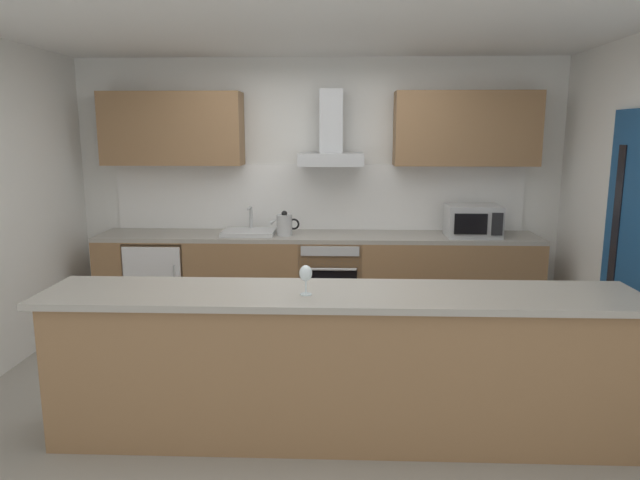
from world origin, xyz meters
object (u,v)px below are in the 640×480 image
object	(u,v)px
microwave	(473,221)
kettle	(285,225)
range_hood	(331,142)
oven	(330,279)
wine_glass	(306,274)
refrigerator	(162,281)
sink	(249,231)

from	to	relation	value
microwave	kettle	bearing A→B (deg)	-179.81
range_hood	oven	bearing A→B (deg)	-90.00
microwave	range_hood	size ratio (longest dim) A/B	0.69
oven	kettle	world-z (taller)	kettle
wine_glass	refrigerator	bearing A→B (deg)	125.53
microwave	wine_glass	xyz separation A→B (m)	(-1.45, -2.18, 0.01)
oven	range_hood	distance (m)	1.33
sink	range_hood	bearing A→B (deg)	8.50
oven	kettle	bearing A→B (deg)	-175.64
refrigerator	range_hood	xyz separation A→B (m)	(1.67, 0.13, 1.36)
oven	microwave	distance (m)	1.47
sink	oven	bearing A→B (deg)	-0.79
sink	wine_glass	xyz separation A→B (m)	(0.69, -2.22, 0.13)
oven	microwave	world-z (taller)	microwave
refrigerator	kettle	xyz separation A→B (m)	(1.23, -0.03, 0.58)
refrigerator	sink	world-z (taller)	sink
refrigerator	range_hood	world-z (taller)	range_hood
oven	kettle	size ratio (longest dim) A/B	2.77
microwave	range_hood	distance (m)	1.55
wine_glass	range_hood	bearing A→B (deg)	87.51
sink	range_hood	size ratio (longest dim) A/B	0.69
microwave	range_hood	xyz separation A→B (m)	(-1.35, 0.16, 0.74)
range_hood	wine_glass	world-z (taller)	range_hood
oven	wine_glass	xyz separation A→B (m)	(-0.10, -2.21, 0.60)
oven	range_hood	bearing A→B (deg)	90.00
microwave	kettle	xyz separation A→B (m)	(-1.79, -0.01, -0.04)
sink	wine_glass	size ratio (longest dim) A/B	2.81
microwave	sink	size ratio (longest dim) A/B	1.00
oven	kettle	xyz separation A→B (m)	(-0.44, -0.03, 0.55)
microwave	sink	xyz separation A→B (m)	(-2.14, 0.04, -0.12)
kettle	wine_glass	xyz separation A→B (m)	(0.34, -2.17, 0.06)
kettle	refrigerator	bearing A→B (deg)	178.56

